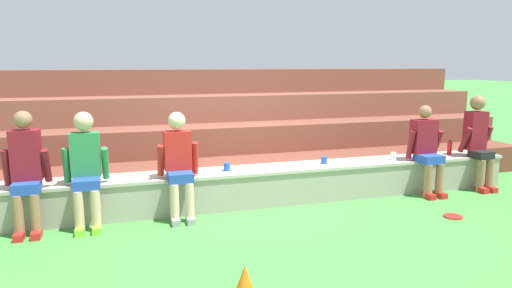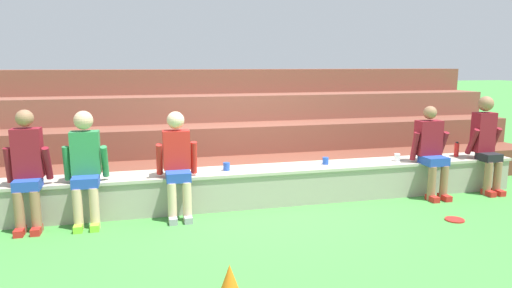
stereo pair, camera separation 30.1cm
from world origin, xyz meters
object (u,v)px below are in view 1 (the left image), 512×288
Objects in this scene: person_center at (179,162)px; plastic_cup_right_end at (227,167)px; plastic_cup_middle at (324,160)px; sports_cone at (245,281)px; person_far_right at (478,139)px; frisbee at (453,216)px; person_right_of_center at (427,148)px; plastic_cup_left_end at (393,156)px; person_far_left at (26,170)px; person_left_of_center at (86,166)px; water_bottle_near_right at (450,148)px.

person_center is 0.74m from plastic_cup_right_end.
sports_cone is (-1.88, -2.44, -0.41)m from plastic_cup_middle.
person_far_right is 6.21× the size of frisbee.
person_right_of_center is 4.64× the size of sports_cone.
plastic_cup_left_end is (3.25, 0.22, -0.16)m from person_center.
person_left_of_center is (0.64, 0.01, -0.00)m from person_far_left.
plastic_cup_left_end is 0.48× the size of frisbee.
person_far_right reaches higher than person_right_of_center.
person_far_right is at bearing -5.84° from plastic_cup_middle.
plastic_cup_middle is 3.11m from sports_cone.
person_far_right is 3.95m from plastic_cup_right_end.
person_right_of_center is (5.38, 0.00, -0.04)m from person_far_left.
sports_cone is at bearing -141.45° from plastic_cup_left_end.
person_far_right is 6.22× the size of water_bottle_near_right.
frisbee is at bearing -47.21° from plastic_cup_middle.
water_bottle_near_right is (5.42, 0.30, -0.13)m from person_left_of_center.
person_left_of_center is 5.90× the size of water_bottle_near_right.
person_center reaches higher than water_bottle_near_right.
person_far_left is 0.97× the size of person_far_right.
water_bottle_near_right reaches higher than frisbee.
plastic_cup_left_end is (-0.41, 0.23, -0.15)m from person_right_of_center.
person_far_left reaches higher than person_right_of_center.
frisbee is 3.29m from sports_cone.
plastic_cup_right_end is 2.57m from plastic_cup_left_end.
plastic_cup_middle is at bearing 177.08° from plastic_cup_left_end.
person_left_of_center reaches higher than plastic_cup_right_end.
person_far_left is 6.06m from water_bottle_near_right.
person_far_right is at bearing 1.64° from person_right_of_center.
person_far_left is 1.02× the size of person_left_of_center.
person_right_of_center is at bearing -155.56° from water_bottle_near_right.
water_bottle_near_right is 1.00× the size of frisbee.
person_center is 3.55m from frisbee.
person_center is 4.62m from person_far_right.
plastic_cup_left_end is at bearing 151.13° from person_right_of_center.
person_right_of_center is 0.75m from water_bottle_near_right.
person_right_of_center is 12.88× the size of plastic_cup_middle.
frisbee is at bearing -107.84° from person_right_of_center.
plastic_cup_middle is (-2.49, 0.25, -0.22)m from person_far_right.
water_bottle_near_right is at bearing 31.19° from sports_cone.
person_far_right reaches higher than frisbee.
plastic_cup_right_end is at bearing 176.60° from person_far_right.
person_right_of_center is at bearing -0.06° from person_left_of_center.
person_center is (1.73, 0.00, -0.02)m from person_far_left.
person_right_of_center is at bearing -0.02° from person_center.
plastic_cup_middle is (-1.53, 0.28, -0.15)m from person_right_of_center.
person_far_right is 2.51m from plastic_cup_middle.
plastic_cup_middle is (3.22, 0.28, -0.19)m from person_left_of_center.
water_bottle_near_right reaches higher than plastic_cup_right_end.
plastic_cup_right_end is (1.77, 0.26, -0.19)m from person_left_of_center.
person_right_of_center is at bearing -5.02° from plastic_cup_right_end.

